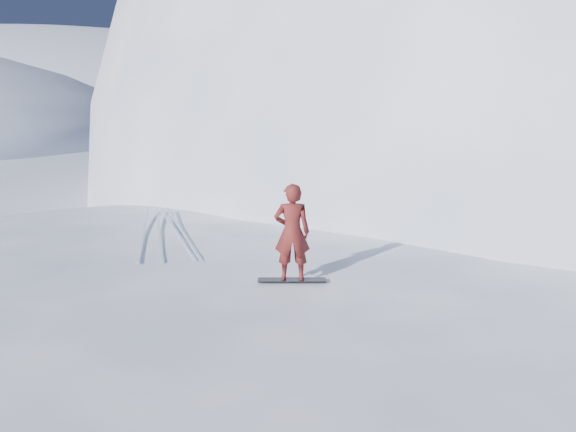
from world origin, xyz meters
name	(u,v)px	position (x,y,z in m)	size (l,w,h in m)	color
ground	(194,410)	(0.00, 0.00, 0.00)	(400.00, 400.00, 0.00)	white
near_ridge	(244,341)	(1.00, 3.00, 0.00)	(36.00, 28.00, 4.80)	white
summit_peak	(554,182)	(22.00, 26.00, 0.00)	(60.00, 56.00, 56.00)	white
peak_shoulder	(405,202)	(10.00, 20.00, 0.00)	(28.00, 24.00, 18.00)	white
far_ridge_c	(42,119)	(-40.00, 110.00, 0.00)	(140.00, 90.00, 36.00)	white
wind_bumps	(177,360)	(-0.56, 2.12, 0.00)	(16.00, 14.40, 1.00)	white
snowboard	(292,280)	(1.99, 0.66, 2.41)	(1.37, 0.26, 0.02)	black
snowboarder	(292,232)	(1.99, 0.66, 3.40)	(0.71, 0.47, 1.95)	maroon
board_tracks	(165,229)	(-1.11, 5.01, 2.42)	(2.19, 5.96, 0.04)	silver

